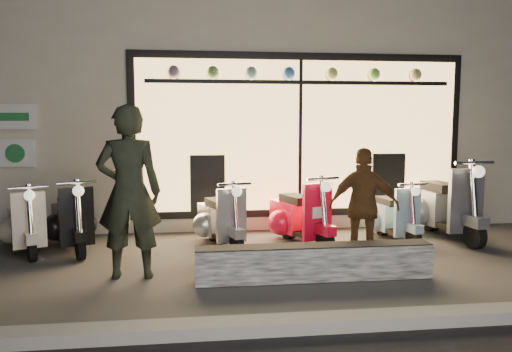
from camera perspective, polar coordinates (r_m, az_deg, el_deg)
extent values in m
plane|color=#383533|center=(6.33, 1.45, -10.08)|extent=(40.00, 40.00, 0.00)
cube|color=slate|center=(4.45, 5.44, -16.50)|extent=(40.00, 0.25, 0.12)
cube|color=beige|center=(11.04, -2.40, 7.39)|extent=(10.00, 6.00, 4.00)
cube|color=black|center=(11.28, -2.45, 18.12)|extent=(10.20, 6.20, 0.20)
cube|color=black|center=(8.17, 4.99, 4.62)|extent=(5.45, 0.06, 2.65)
cube|color=#FFBF6B|center=(8.13, 5.05, 4.61)|extent=(5.20, 0.04, 2.40)
cube|color=black|center=(8.11, 5.16, 10.62)|extent=(4.90, 0.06, 0.06)
cube|color=white|center=(8.41, -25.93, 6.11)|extent=(0.65, 0.04, 0.38)
cube|color=white|center=(8.42, -25.75, 2.37)|extent=(0.55, 0.04, 0.42)
cube|color=black|center=(5.74, 6.69, -9.76)|extent=(2.68, 0.28, 0.40)
cylinder|color=black|center=(6.71, -2.21, -7.78)|extent=(0.18, 0.32, 0.31)
cylinder|color=black|center=(7.53, -4.78, -6.23)|extent=(0.19, 0.33, 0.31)
cube|color=#B8B8BD|center=(6.80, -2.82, -4.53)|extent=(0.42, 0.18, 0.74)
cube|color=#B8B8BD|center=(7.41, -4.56, -4.93)|extent=(0.55, 0.72, 0.42)
cube|color=black|center=(7.28, -4.34, -3.10)|extent=(0.39, 0.56, 0.11)
sphere|color=#FFF2CC|center=(6.56, -2.21, -1.80)|extent=(0.17, 0.17, 0.14)
cylinder|color=black|center=(6.84, 7.92, -7.46)|extent=(0.20, 0.34, 0.33)
cylinder|color=black|center=(7.63, 3.76, -5.97)|extent=(0.22, 0.35, 0.33)
cube|color=red|center=(6.93, 7.01, -4.09)|extent=(0.44, 0.21, 0.79)
cube|color=red|center=(7.51, 4.15, -4.59)|extent=(0.61, 0.77, 0.44)
cube|color=black|center=(7.39, 4.56, -2.65)|extent=(0.44, 0.60, 0.12)
sphere|color=#FFF2CC|center=(6.70, 8.07, -1.19)|extent=(0.19, 0.19, 0.15)
cylinder|color=black|center=(6.87, -19.43, -7.73)|extent=(0.21, 0.33, 0.32)
cylinder|color=black|center=(7.79, -20.58, -6.14)|extent=(0.23, 0.34, 0.32)
cube|color=black|center=(6.99, -19.81, -4.41)|extent=(0.43, 0.22, 0.78)
cube|color=black|center=(7.66, -20.54, -4.83)|extent=(0.62, 0.76, 0.44)
cube|color=black|center=(7.52, -20.51, -2.97)|extent=(0.44, 0.59, 0.11)
sphere|color=#FFF2CC|center=(6.73, -19.65, -1.61)|extent=(0.18, 0.18, 0.14)
cylinder|color=black|center=(7.01, -24.22, -7.72)|extent=(0.20, 0.32, 0.31)
cylinder|color=black|center=(7.89, -24.94, -6.24)|extent=(0.22, 0.32, 0.31)
cube|color=beige|center=(7.12, -24.51, -4.63)|extent=(0.41, 0.22, 0.74)
cube|color=beige|center=(7.76, -24.94, -5.01)|extent=(0.60, 0.73, 0.41)
cube|color=black|center=(7.63, -24.96, -3.27)|extent=(0.43, 0.56, 0.11)
sphere|color=#FFF2CC|center=(6.87, -24.47, -2.03)|extent=(0.18, 0.18, 0.14)
cylinder|color=black|center=(7.39, 17.58, -6.82)|extent=(0.13, 0.30, 0.29)
cylinder|color=black|center=(8.10, 14.24, -5.57)|extent=(0.15, 0.30, 0.29)
cube|color=#84ABBB|center=(7.47, 16.91, -4.03)|extent=(0.40, 0.12, 0.71)
cube|color=#84ABBB|center=(7.99, 14.59, -4.42)|extent=(0.45, 0.65, 0.40)
cube|color=black|center=(7.88, 14.95, -2.80)|extent=(0.31, 0.51, 0.10)
sphere|color=#FFF2CC|center=(7.26, 17.79, -1.66)|extent=(0.15, 0.15, 0.13)
cylinder|color=black|center=(7.68, 23.74, -6.19)|extent=(0.15, 0.40, 0.39)
cylinder|color=black|center=(8.62, 19.31, -4.70)|extent=(0.17, 0.40, 0.39)
cube|color=#5A5C61|center=(7.79, 22.86, -2.63)|extent=(0.53, 0.12, 0.94)
cube|color=#5A5C61|center=(8.48, 19.76, -3.24)|extent=(0.55, 0.84, 0.53)
cube|color=black|center=(8.34, 20.26, -1.18)|extent=(0.37, 0.67, 0.14)
sphere|color=#FFF2CC|center=(7.54, 24.09, 0.45)|extent=(0.19, 0.19, 0.17)
imported|color=black|center=(5.80, -14.31, -1.79)|extent=(0.73, 0.49, 1.97)
imported|color=brown|center=(6.35, 12.24, -3.42)|extent=(0.92, 0.62, 1.46)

